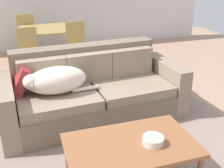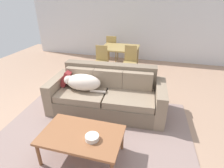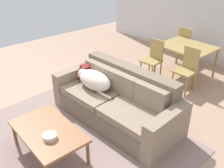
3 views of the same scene
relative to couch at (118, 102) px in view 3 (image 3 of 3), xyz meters
The scene contains 11 objects.
ground_plane 0.50m from the couch, 110.41° to the right, with size 10.00×10.00×0.00m, color tan.
area_rug 0.93m from the couch, 89.70° to the right, with size 3.45×2.64×0.01m, color gray.
couch is the anchor object (origin of this frame).
dog_on_left_cushion 0.59m from the couch, 163.31° to the right, with size 0.90×0.44×0.34m.
throw_pillow_by_left_arm 0.95m from the couch, behind, with size 0.11×0.37×0.37m, color maroon.
coffee_table 1.38m from the couch, 89.18° to the right, with size 1.19×0.72×0.46m.
bowl_on_coffee_table 1.47m from the couch, 81.65° to the right, with size 0.20×0.20×0.07m, color silver.
dining_table 2.46m from the couch, 96.68° to the left, with size 1.18×0.98×0.75m.
dining_chair_near_left 1.94m from the couch, 112.38° to the left, with size 0.43×0.43×0.91m.
dining_chair_near_right 1.85m from the couch, 85.02° to the left, with size 0.42×0.42×0.95m.
dining_chair_far_left 3.14m from the couch, 103.44° to the left, with size 0.41×0.41×0.98m.
Camera 3 is at (2.97, -2.26, 2.81)m, focal length 40.96 mm.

